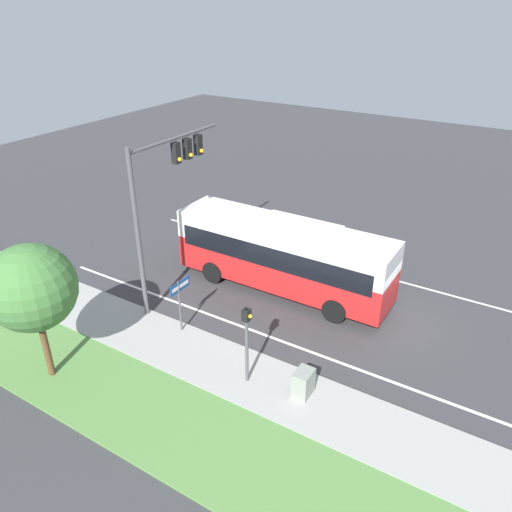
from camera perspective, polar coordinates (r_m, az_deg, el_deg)
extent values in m
plane|color=#38383A|center=(22.42, 14.51, -7.16)|extent=(80.00, 80.00, 0.00)
cube|color=#9E9E99|center=(17.77, 7.88, -17.02)|extent=(2.80, 80.00, 0.12)
cube|color=#568442|center=(15.83, 2.60, -24.17)|extent=(3.60, 80.00, 0.10)
cube|color=silver|center=(19.64, 11.10, -12.41)|extent=(0.14, 30.00, 0.01)
cube|color=silver|center=(25.41, 17.10, -3.08)|extent=(0.14, 30.00, 0.01)
cube|color=red|center=(23.31, 3.04, -1.20)|extent=(2.44, 10.29, 1.60)
cube|color=white|center=(22.64, 3.13, 2.02)|extent=(2.44, 10.29, 1.31)
cube|color=black|center=(22.84, 3.10, 1.00)|extent=(2.48, 9.47, 0.99)
cube|color=white|center=(22.00, 4.95, 3.38)|extent=(1.71, 3.60, 0.24)
cylinder|color=black|center=(24.29, -4.95, -1.86)|extent=(0.28, 1.09, 1.09)
cylinder|color=black|center=(25.97, -1.92, 0.31)|extent=(0.28, 1.09, 1.09)
cylinder|color=black|center=(21.62, 8.95, -6.22)|extent=(0.28, 1.09, 1.09)
cylinder|color=black|center=(23.49, 11.23, -3.45)|extent=(0.28, 1.09, 1.09)
cylinder|color=#4C4C51|center=(20.74, -13.30, 1.97)|extent=(0.20, 0.20, 7.48)
cylinder|color=#4C4C51|center=(21.47, -9.14, 13.18)|extent=(5.54, 0.14, 0.14)
cube|color=black|center=(21.58, -9.14, 11.55)|extent=(0.32, 0.28, 0.90)
sphere|color=yellow|center=(21.54, -8.71, 10.86)|extent=(0.18, 0.18, 0.18)
cube|color=black|center=(22.14, -7.86, 12.05)|extent=(0.32, 0.28, 0.90)
sphere|color=yellow|center=(22.10, -7.44, 11.38)|extent=(0.18, 0.18, 0.18)
cube|color=black|center=(22.71, -6.63, 12.52)|extent=(0.32, 0.28, 0.90)
sphere|color=yellow|center=(22.67, -6.23, 11.87)|extent=(0.18, 0.18, 0.18)
cylinder|color=#4C4C51|center=(17.66, -1.06, -10.41)|extent=(0.12, 0.12, 3.18)
cube|color=black|center=(16.85, -1.10, -6.75)|extent=(0.28, 0.24, 0.44)
sphere|color=yellow|center=(16.78, -0.67, -6.90)|extent=(0.14, 0.14, 0.14)
cylinder|color=#4C4C51|center=(20.59, -8.68, -5.82)|extent=(0.08, 0.08, 2.45)
cube|color=#19478C|center=(20.16, -8.66, -3.41)|extent=(1.17, 0.03, 0.44)
cube|color=white|center=(20.15, -8.62, -3.42)|extent=(1.00, 0.01, 0.15)
cube|color=gray|center=(17.83, 5.43, -14.23)|extent=(0.78, 0.56, 0.98)
cylinder|color=brown|center=(19.50, -22.97, -9.16)|extent=(0.24, 0.24, 2.80)
sphere|color=#427538|center=(18.30, -24.28, -3.32)|extent=(3.03, 3.03, 3.03)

